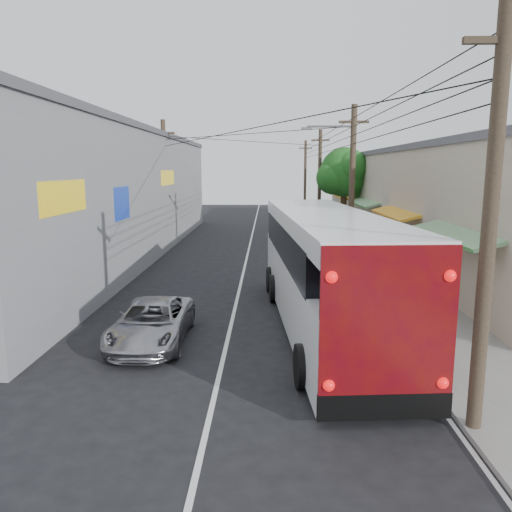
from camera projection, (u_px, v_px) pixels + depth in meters
The scene contains 13 objects.
ground at pixel (217, 385), 11.80m from camera, with size 120.00×120.00×0.00m, color black.
sidewalk at pixel (352, 249), 31.34m from camera, with size 3.00×80.00×0.12m, color slate.
building_right at pixel (417, 198), 32.67m from camera, with size 7.09×40.00×6.25m.
building_left at pixel (102, 193), 29.08m from camera, with size 7.20×36.00×7.25m.
utility_poles at pixel (299, 184), 31.03m from camera, with size 11.80×45.28×8.00m.
street_tree at pixel (345, 174), 36.46m from camera, with size 4.40×4.00×6.60m.
coach_bus at pixel (324, 268), 15.86m from camera, with size 3.73×13.06×3.72m.
jeepney at pixel (152, 322), 14.57m from camera, with size 2.04×4.43×1.23m, color #A9A8AF.
parked_suv at pixel (316, 241), 29.28m from camera, with size 2.48×6.09×1.77m, color #A2A1A9.
parked_car_mid at pixel (317, 237), 31.26m from camera, with size 1.94×4.83×1.65m, color #29292E.
parked_car_far at pixel (312, 227), 38.24m from camera, with size 1.40×4.02×1.32m, color black.
pedestrian_near at pixel (401, 272), 20.16m from camera, with size 0.58×0.38×1.58m, color pink.
pedestrian_far at pixel (385, 246), 27.24m from camera, with size 0.74×0.57×1.51m, color #93B0D7.
Camera 1 is at (1.18, -11.07, 5.05)m, focal length 35.00 mm.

